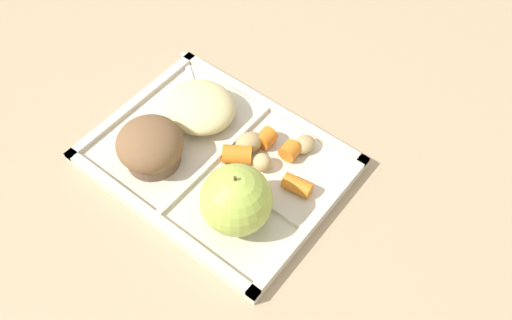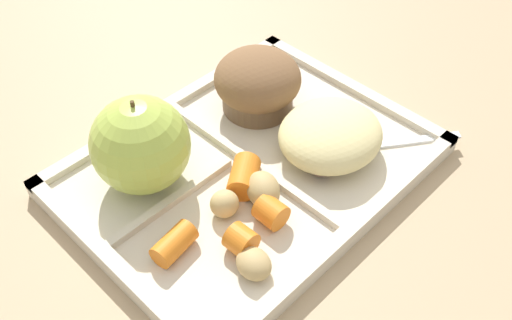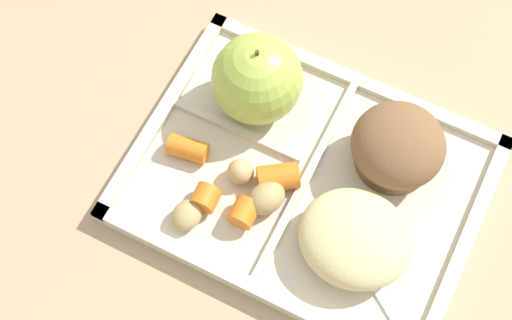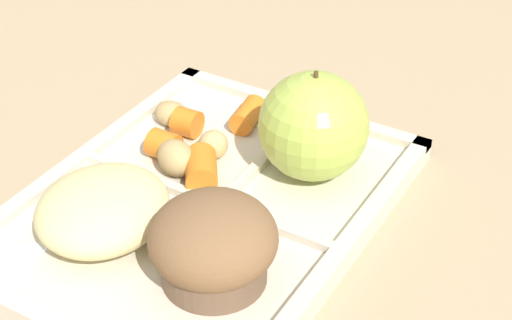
% 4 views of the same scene
% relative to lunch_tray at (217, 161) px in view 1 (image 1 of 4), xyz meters
% --- Properties ---
extents(ground, '(6.00, 6.00, 0.00)m').
position_rel_lunch_tray_xyz_m(ground, '(0.00, -0.00, -0.01)').
color(ground, tan).
extents(lunch_tray, '(0.32, 0.24, 0.02)m').
position_rel_lunch_tray_xyz_m(lunch_tray, '(0.00, 0.00, 0.00)').
color(lunch_tray, beige).
rests_on(lunch_tray, ground).
extents(green_apple, '(0.09, 0.09, 0.09)m').
position_rel_lunch_tray_xyz_m(green_apple, '(-0.08, 0.05, 0.05)').
color(green_apple, '#A8C14C').
rests_on(green_apple, lunch_tray).
extents(bran_muffin, '(0.09, 0.09, 0.06)m').
position_rel_lunch_tray_xyz_m(bran_muffin, '(0.06, 0.05, 0.03)').
color(bran_muffin, brown).
rests_on(bran_muffin, lunch_tray).
extents(carrot_slice_diagonal, '(0.04, 0.03, 0.02)m').
position_rel_lunch_tray_xyz_m(carrot_slice_diagonal, '(-0.11, -0.03, 0.02)').
color(carrot_slice_diagonal, orange).
rests_on(carrot_slice_diagonal, lunch_tray).
extents(carrot_slice_back, '(0.02, 0.02, 0.02)m').
position_rel_lunch_tray_xyz_m(carrot_slice_back, '(-0.03, -0.06, 0.02)').
color(carrot_slice_back, orange).
rests_on(carrot_slice_back, lunch_tray).
extents(carrot_slice_center, '(0.02, 0.02, 0.02)m').
position_rel_lunch_tray_xyz_m(carrot_slice_center, '(-0.07, -0.06, 0.02)').
color(carrot_slice_center, orange).
rests_on(carrot_slice_center, lunch_tray).
extents(carrot_slice_small, '(0.05, 0.04, 0.02)m').
position_rel_lunch_tray_xyz_m(carrot_slice_small, '(-0.02, -0.02, 0.02)').
color(carrot_slice_small, orange).
rests_on(carrot_slice_small, lunch_tray).
extents(potato_chunk_browned, '(0.04, 0.05, 0.03)m').
position_rel_lunch_tray_xyz_m(potato_chunk_browned, '(-0.02, -0.04, 0.02)').
color(potato_chunk_browned, tan).
rests_on(potato_chunk_browned, lunch_tray).
extents(potato_chunk_golden, '(0.03, 0.03, 0.02)m').
position_rel_lunch_tray_xyz_m(potato_chunk_golden, '(-0.06, -0.03, 0.02)').
color(potato_chunk_golden, tan).
rests_on(potato_chunk_golden, lunch_tray).
extents(potato_chunk_corner, '(0.03, 0.04, 0.02)m').
position_rel_lunch_tray_xyz_m(potato_chunk_corner, '(-0.08, -0.09, 0.02)').
color(potato_chunk_corner, tan).
rests_on(potato_chunk_corner, lunch_tray).
extents(egg_noodle_pile, '(0.10, 0.09, 0.04)m').
position_rel_lunch_tray_xyz_m(egg_noodle_pile, '(0.06, -0.04, 0.03)').
color(egg_noodle_pile, beige).
rests_on(egg_noodle_pile, lunch_tray).
extents(meatball_center, '(0.04, 0.04, 0.04)m').
position_rel_lunch_tray_xyz_m(meatball_center, '(0.06, -0.04, 0.02)').
color(meatball_center, brown).
rests_on(meatball_center, lunch_tray).
extents(meatball_side, '(0.03, 0.03, 0.03)m').
position_rel_lunch_tray_xyz_m(meatball_side, '(0.04, -0.05, 0.02)').
color(meatball_side, brown).
rests_on(meatball_side, lunch_tray).
extents(meatball_front, '(0.04, 0.04, 0.04)m').
position_rel_lunch_tray_xyz_m(meatball_front, '(0.06, -0.04, 0.02)').
color(meatball_front, brown).
rests_on(meatball_front, lunch_tray).
extents(plastic_fork, '(0.14, 0.10, 0.00)m').
position_rel_lunch_tray_xyz_m(plastic_fork, '(0.10, -0.07, 0.01)').
color(plastic_fork, white).
rests_on(plastic_fork, lunch_tray).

